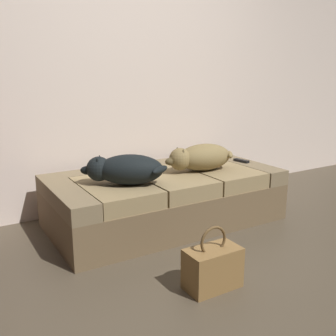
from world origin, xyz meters
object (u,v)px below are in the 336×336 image
couch (165,198)px  handbag (213,267)px  dog_tan (200,157)px  dog_dark (125,169)px  tv_remote (241,161)px

couch → handbag: 1.06m
couch → dog_tan: 0.44m
dog_dark → tv_remote: (1.21, 0.12, -0.10)m
dog_dark → tv_remote: bearing=5.6°
dog_dark → dog_tan: same height
couch → tv_remote: size_ratio=12.28×
dog_dark → dog_tan: 0.71m
dog_dark → handbag: size_ratio=1.59×
dog_dark → handbag: (0.13, -0.88, -0.41)m
couch → dog_tan: bearing=-16.6°
handbag → tv_remote: bearing=42.9°
couch → dog_dark: dog_dark is taller
dog_tan → couch: bearing=163.4°
dog_dark → couch: bearing=18.4°
couch → dog_dark: bearing=-161.6°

